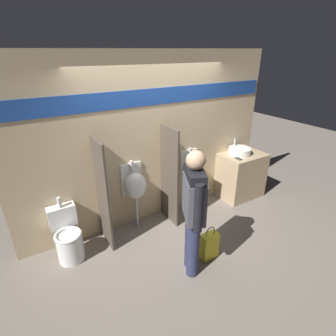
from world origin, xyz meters
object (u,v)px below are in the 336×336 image
Objects in this scene: sink_basin at (240,151)px; urinal_far at (193,170)px; urinal_near_counter at (135,186)px; toilet at (68,238)px; cell_phone at (238,159)px; shopping_bag at (209,245)px; person_in_vest at (194,206)px.

sink_basin and urinal_far have the same top height.
toilet is (-1.11, -0.14, -0.44)m from urinal_near_counter.
urinal_near_counter reaches higher than toilet.
cell_phone is at bearing -18.11° from urinal_far.
urinal_far is (-0.82, 0.27, -0.14)m from cell_phone.
sink_basin is 0.37× the size of urinal_far.
toilet is (-3.04, 0.13, -0.57)m from cell_phone.
shopping_bag is at bearing -115.50° from urinal_far.
shopping_bag is at bearing -56.60° from person_in_vest.
shopping_bag is at bearing -145.44° from sink_basin.
urinal_far is at bearing 3.68° from toilet.
sink_basin is at bearing 0.91° from toilet.
sink_basin is 2.25m from person_in_vest.
sink_basin is 2.07m from shopping_bag.
shopping_bag is at bearing -65.34° from urinal_near_counter.
sink_basin and urinal_near_counter have the same top height.
toilet is (-2.22, -0.14, -0.44)m from urinal_far.
person_in_vest is at bearing -172.32° from shopping_bag.
person_in_vest is at bearing -80.74° from urinal_near_counter.
person_in_vest is (-1.93, -1.14, 0.04)m from sink_basin.
urinal_far is 1.42m from shopping_bag.
urinal_far is at bearing 0.00° from urinal_near_counter.
cell_phone is 0.16× the size of toilet.
person_in_vest is at bearing -149.45° from sink_basin.
urinal_far is (1.11, 0.00, 0.00)m from urinal_near_counter.
urinal_near_counter is 1.31× the size of toilet.
cell_phone is at bearing -7.92° from urinal_near_counter.
shopping_bag is (-0.57, -1.19, -0.55)m from urinal_far.
sink_basin is 1.04m from urinal_far.
sink_basin is 3.30m from toilet.
sink_basin is at bearing 41.44° from cell_phone.
sink_basin is at bearing 34.56° from shopping_bag.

